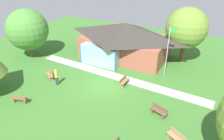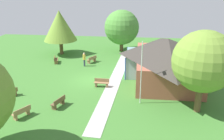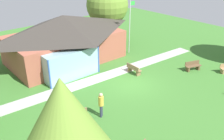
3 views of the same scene
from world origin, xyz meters
The scene contains 10 objects.
ground_plane centered at (0.00, 0.00, 0.00)m, with size 44.00×44.00×0.00m, color #3D752D.
pavilion centered at (-1.42, 7.65, 2.30)m, with size 11.41×8.00×4.43m.
footpath centered at (0.00, 2.41, 0.01)m, with size 20.12×1.30×0.03m, color #ADADA8.
flagpole centered at (4.70, 5.09, 3.04)m, with size 0.64×0.08×5.50m.
bench_mid_right centered at (6.10, -1.72, 0.40)m, with size 1.56×0.91×0.84m.
bench_rear_near_path centered at (1.57, 1.25, 0.40)m, with size 0.50×1.52×0.84m.
bench_mid_left centered at (-6.00, -1.21, 0.40)m, with size 1.52×1.14×0.84m.
visitor_strolling_lawn centered at (-4.45, -1.85, 1.02)m, with size 0.34×0.34×1.74m.
tree_behind_pavilion_right centered at (5.53, 9.72, 4.24)m, with size 4.79×4.79×6.65m.
tree_lawn_corner centered at (-9.37, -6.33, 4.14)m, with size 4.68×4.68×6.26m.
Camera 3 is at (-12.28, -12.20, 9.56)m, focal length 39.03 mm.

